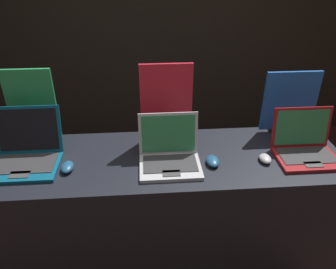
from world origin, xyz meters
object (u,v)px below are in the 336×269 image
at_px(mouse_front, 67,167).
at_px(promo_stand_back, 289,104).
at_px(laptop_front, 26,152).
at_px(mouse_middle, 213,161).
at_px(laptop_middle, 170,154).
at_px(laptop_back, 305,146).
at_px(promo_stand_middle, 166,106).
at_px(mouse_back, 265,158).
at_px(promo_stand_front, 33,108).

distance_m(mouse_front, promo_stand_back, 1.38).
bearing_deg(laptop_front, mouse_middle, -5.48).
distance_m(laptop_middle, promo_stand_back, 0.84).
bearing_deg(laptop_back, promo_stand_back, 90.00).
bearing_deg(laptop_middle, promo_stand_middle, 90.00).
xyz_separation_m(promo_stand_middle, mouse_back, (0.53, -0.26, -0.22)).
height_order(promo_stand_middle, mouse_back, promo_stand_middle).
bearing_deg(mouse_back, laptop_front, 175.91).
distance_m(promo_stand_front, laptop_back, 1.60).
relative_size(laptop_front, mouse_middle, 3.20).
bearing_deg(laptop_back, promo_stand_middle, 164.06).
relative_size(mouse_front, promo_stand_middle, 0.22).
bearing_deg(mouse_middle, mouse_back, 0.71).
relative_size(laptop_middle, mouse_back, 3.38).
height_order(laptop_middle, laptop_back, same).
height_order(laptop_front, laptop_middle, laptop_front).
height_order(laptop_front, promo_stand_back, promo_stand_back).
height_order(laptop_back, promo_stand_back, promo_stand_back).
distance_m(laptop_front, promo_stand_middle, 0.82).
height_order(promo_stand_front, mouse_middle, promo_stand_front).
distance_m(laptop_middle, laptop_back, 0.77).
xyz_separation_m(laptop_middle, laptop_back, (0.77, 0.02, 0.00)).
relative_size(laptop_back, promo_stand_back, 0.84).
bearing_deg(mouse_back, promo_stand_front, 165.71).
bearing_deg(laptop_front, promo_stand_middle, 12.17).
distance_m(promo_stand_front, promo_stand_middle, 0.79).
relative_size(promo_stand_front, mouse_back, 4.67).
bearing_deg(laptop_front, laptop_back, -1.89).
height_order(laptop_front, promo_stand_front, promo_stand_front).
xyz_separation_m(mouse_front, mouse_back, (1.09, 0.00, -0.00)).
distance_m(mouse_back, promo_stand_back, 0.44).
xyz_separation_m(promo_stand_front, promo_stand_back, (1.56, -0.01, -0.03)).
distance_m(laptop_front, mouse_back, 1.32).
xyz_separation_m(laptop_back, mouse_back, (-0.24, -0.04, -0.04)).
bearing_deg(promo_stand_back, laptop_back, -90.00).
height_order(mouse_front, promo_stand_middle, promo_stand_middle).
relative_size(mouse_front, mouse_back, 1.11).
bearing_deg(laptop_middle, laptop_back, 1.27).
xyz_separation_m(mouse_back, promo_stand_back, (0.24, 0.33, 0.17)).
height_order(laptop_middle, promo_stand_back, promo_stand_back).
bearing_deg(mouse_middle, promo_stand_front, 161.60).
bearing_deg(mouse_front, mouse_back, 0.01).
xyz_separation_m(laptop_middle, promo_stand_middle, (-0.00, 0.24, 0.18)).
bearing_deg(promo_stand_back, laptop_middle, -158.79).
bearing_deg(mouse_front, promo_stand_back, 13.81).
bearing_deg(laptop_back, mouse_back, -169.87).
height_order(laptop_middle, promo_stand_middle, promo_stand_middle).
xyz_separation_m(mouse_front, laptop_back, (1.33, 0.04, 0.04)).
bearing_deg(laptop_front, mouse_back, -4.09).
relative_size(promo_stand_middle, promo_stand_back, 1.22).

